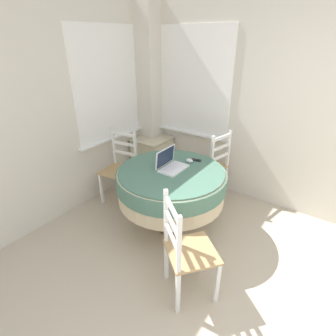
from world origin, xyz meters
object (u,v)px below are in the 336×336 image
at_px(dining_chair_camera_near, 186,251).
at_px(corner_cabinet, 152,157).
at_px(laptop, 171,164).
at_px(cell_phone, 196,160).
at_px(dining_chair_near_right_window, 212,166).
at_px(computer_mouse, 190,161).
at_px(dining_chair_near_back_window, 120,169).
at_px(round_dining_table, 171,183).

bearing_deg(dining_chair_camera_near, corner_cabinet, 45.66).
distance_m(laptop, dining_chair_camera_near, 1.02).
bearing_deg(corner_cabinet, dining_chair_camera_near, -134.34).
xyz_separation_m(cell_phone, dining_chair_near_right_window, (0.51, 0.03, -0.30)).
xyz_separation_m(laptop, dining_chair_camera_near, (-0.70, -0.65, -0.34)).
relative_size(computer_mouse, dining_chair_camera_near, 0.09).
relative_size(laptop, dining_chair_near_right_window, 0.34).
bearing_deg(dining_chair_near_right_window, dining_chair_near_back_window, 129.15).
distance_m(cell_phone, dining_chair_near_back_window, 1.07).
bearing_deg(corner_cabinet, round_dining_table, -132.32).
bearing_deg(dining_chair_near_right_window, computer_mouse, 179.97).
xyz_separation_m(computer_mouse, cell_phone, (0.09, -0.03, -0.02)).
bearing_deg(round_dining_table, cell_phone, -13.37).
bearing_deg(laptop, cell_phone, -19.73).
xyz_separation_m(computer_mouse, corner_cabinet, (0.61, 1.04, -0.45)).
bearing_deg(dining_chair_near_back_window, cell_phone, -74.89).
relative_size(cell_phone, corner_cabinet, 0.20).
height_order(dining_chair_camera_near, corner_cabinet, dining_chair_camera_near).
bearing_deg(round_dining_table, corner_cabinet, 47.68).
bearing_deg(corner_cabinet, dining_chair_near_right_window, -90.29).
bearing_deg(corner_cabinet, dining_chair_near_back_window, -174.24).
height_order(round_dining_table, corner_cabinet, round_dining_table).
relative_size(laptop, dining_chair_camera_near, 0.34).
height_order(round_dining_table, dining_chair_camera_near, dining_chair_camera_near).
distance_m(computer_mouse, dining_chair_near_right_window, 0.68).
relative_size(dining_chair_near_right_window, corner_cabinet, 1.51).
bearing_deg(cell_phone, corner_cabinet, 64.22).
height_order(cell_phone, dining_chair_near_right_window, dining_chair_near_right_window).
distance_m(computer_mouse, cell_phone, 0.10).
bearing_deg(dining_chair_camera_near, dining_chair_near_right_window, 19.74).
distance_m(laptop, cell_phone, 0.37).
distance_m(dining_chair_near_back_window, dining_chair_near_right_window, 1.24).
bearing_deg(computer_mouse, dining_chair_near_back_window, 100.54).
bearing_deg(cell_phone, dining_chair_camera_near, -153.31).
distance_m(dining_chair_camera_near, corner_cabinet, 2.24).
bearing_deg(cell_phone, laptop, 160.27).
bearing_deg(dining_chair_camera_near, laptop, 42.63).
bearing_deg(round_dining_table, dining_chair_near_right_window, -3.57).
relative_size(round_dining_table, dining_chair_near_back_window, 1.24).
bearing_deg(round_dining_table, dining_chair_near_back_window, 83.13).
xyz_separation_m(laptop, computer_mouse, (0.25, -0.09, -0.03)).
bearing_deg(laptop, computer_mouse, -19.26).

